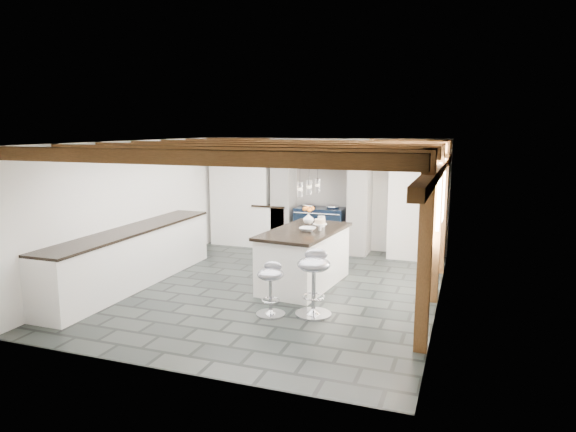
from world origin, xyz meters
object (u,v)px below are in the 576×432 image
(range_cooker, at_px, (320,228))
(bar_stool_near, at_px, (314,275))
(bar_stool_far, at_px, (271,283))
(kitchen_island, at_px, (304,257))

(range_cooker, distance_m, bar_stool_near, 3.74)
(bar_stool_near, relative_size, bar_stool_far, 1.24)
(kitchen_island, xyz_separation_m, bar_stool_far, (-0.02, -1.43, -0.01))
(kitchen_island, height_order, bar_stool_near, kitchen_island)
(range_cooker, height_order, bar_stool_near, range_cooker)
(bar_stool_near, height_order, bar_stool_far, bar_stool_near)
(bar_stool_far, bearing_deg, bar_stool_near, 12.52)
(bar_stool_near, xyz_separation_m, bar_stool_far, (-0.55, -0.19, -0.11))
(kitchen_island, bearing_deg, range_cooker, 106.20)
(range_cooker, height_order, kitchen_island, kitchen_island)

